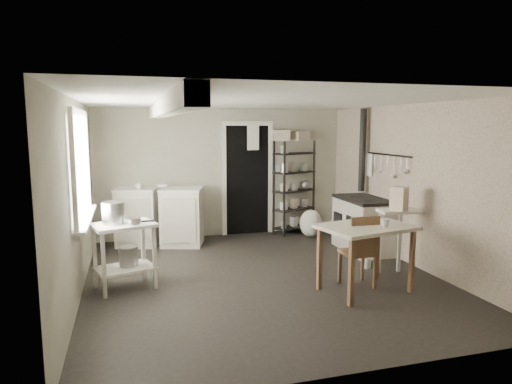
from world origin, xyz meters
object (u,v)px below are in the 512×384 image
object	(u,v)px
stockpot	(113,214)
shelf_rack	(294,183)
flour_sack	(311,224)
base_cabinets	(160,218)
stove	(363,224)
prep_table	(125,257)
chair	(358,248)
work_table	(365,260)

from	to	relation	value
stockpot	shelf_rack	size ratio (longest dim) A/B	0.17
shelf_rack	flour_sack	world-z (taller)	shelf_rack
stockpot	base_cabinets	bearing A→B (deg)	71.28
stockpot	shelf_rack	world-z (taller)	shelf_rack
stockpot	flour_sack	xyz separation A→B (m)	(3.34, 1.85, -0.70)
stockpot	stove	xyz separation A→B (m)	(3.77, 0.75, -0.50)
stove	flour_sack	size ratio (longest dim) A/B	2.21
prep_table	shelf_rack	distance (m)	3.83
prep_table	chair	xyz separation A→B (m)	(2.80, -0.69, 0.08)
stockpot	prep_table	bearing A→B (deg)	-3.37
work_table	base_cabinets	bearing A→B (deg)	127.30
prep_table	work_table	bearing A→B (deg)	-17.57
flour_sack	stockpot	bearing A→B (deg)	-151.05
prep_table	work_table	size ratio (longest dim) A/B	0.76
base_cabinets	flour_sack	size ratio (longest dim) A/B	2.99
shelf_rack	flour_sack	bearing A→B (deg)	-89.62
prep_table	stove	world-z (taller)	stove
stove	shelf_rack	bearing A→B (deg)	113.18
flour_sack	chair	bearing A→B (deg)	-99.71
chair	flour_sack	bearing A→B (deg)	81.46
prep_table	stockpot	bearing A→B (deg)	176.63
shelf_rack	prep_table	bearing A→B (deg)	-168.08
work_table	chair	world-z (taller)	chair
work_table	stockpot	bearing A→B (deg)	162.95
shelf_rack	stockpot	bearing A→B (deg)	-169.13
chair	flour_sack	world-z (taller)	chair
prep_table	shelf_rack	size ratio (longest dim) A/B	0.47
base_cabinets	flour_sack	world-z (taller)	base_cabinets
stove	chair	size ratio (longest dim) A/B	1.19
shelf_rack	work_table	distance (m)	3.20
stove	work_table	bearing A→B (deg)	-117.14
base_cabinets	flour_sack	bearing A→B (deg)	12.57
prep_table	stockpot	world-z (taller)	stockpot
shelf_rack	work_table	size ratio (longest dim) A/B	1.61
work_table	flour_sack	distance (m)	2.78
work_table	chair	size ratio (longest dim) A/B	1.17
chair	flour_sack	xyz separation A→B (m)	(0.44, 2.55, -0.24)
stove	flour_sack	distance (m)	1.20
work_table	chair	bearing A→B (deg)	89.56
shelf_rack	flour_sack	xyz separation A→B (m)	(0.18, -0.40, -0.71)
base_cabinets	shelf_rack	bearing A→B (deg)	21.43
stove	chair	world-z (taller)	chair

